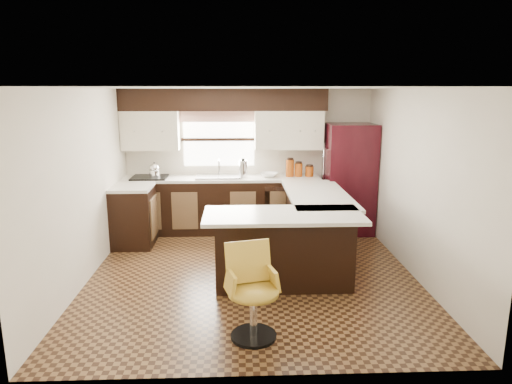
{
  "coord_description": "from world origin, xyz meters",
  "views": [
    {
      "loc": [
        -0.18,
        -5.64,
        2.37
      ],
      "look_at": [
        0.07,
        0.45,
        1.01
      ],
      "focal_mm": 32.0,
      "sensor_mm": 36.0,
      "label": 1
    }
  ],
  "objects_px": {
    "peninsula_return": "(284,250)",
    "bar_chair": "(254,293)",
    "peninsula_long": "(313,227)",
    "refrigerator": "(349,179)"
  },
  "relations": [
    {
      "from": "peninsula_long",
      "to": "refrigerator",
      "type": "bearing_deg",
      "value": 56.95
    },
    {
      "from": "peninsula_return",
      "to": "bar_chair",
      "type": "distance_m",
      "value": 1.29
    },
    {
      "from": "peninsula_return",
      "to": "bar_chair",
      "type": "relative_size",
      "value": 1.78
    },
    {
      "from": "peninsula_long",
      "to": "refrigerator",
      "type": "height_order",
      "value": "refrigerator"
    },
    {
      "from": "peninsula_long",
      "to": "peninsula_return",
      "type": "height_order",
      "value": "same"
    },
    {
      "from": "bar_chair",
      "to": "refrigerator",
      "type": "bearing_deg",
      "value": 48.44
    },
    {
      "from": "peninsula_return",
      "to": "refrigerator",
      "type": "relative_size",
      "value": 0.9
    },
    {
      "from": "peninsula_return",
      "to": "refrigerator",
      "type": "distance_m",
      "value": 2.59
    },
    {
      "from": "peninsula_return",
      "to": "peninsula_long",
      "type": "bearing_deg",
      "value": 61.7
    },
    {
      "from": "peninsula_long",
      "to": "bar_chair",
      "type": "height_order",
      "value": "bar_chair"
    }
  ]
}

